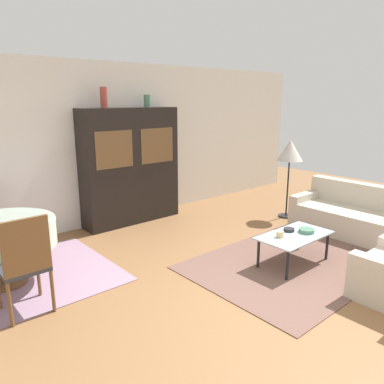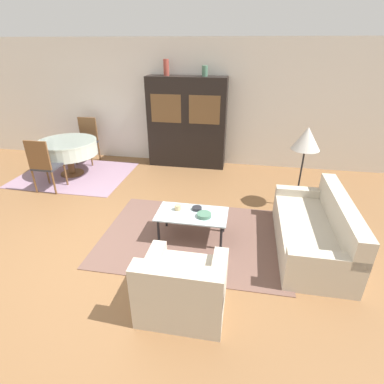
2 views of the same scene
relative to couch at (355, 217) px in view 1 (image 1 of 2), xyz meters
name	(u,v)px [view 1 (image 1 of 2)]	position (x,y,z in m)	size (l,w,h in m)	color
ground_plane	(266,310)	(-2.85, -0.50, -0.28)	(14.00, 14.00, 0.00)	brown
wall_back	(95,146)	(-2.85, 3.13, 1.07)	(10.00, 0.06, 2.70)	silver
area_rug	(293,263)	(-1.68, -0.02, -0.27)	(2.69, 1.94, 0.01)	brown
dining_rug	(14,282)	(-4.63, 1.81, -0.27)	(2.29, 1.79, 0.01)	gray
couch	(355,217)	(0.00, 0.00, 0.00)	(0.86, 1.83, 0.78)	beige
coffee_table	(294,237)	(-1.70, -0.03, 0.09)	(1.01, 0.56, 0.40)	black
display_cabinet	(131,166)	(-2.34, 2.86, 0.70)	(1.72, 0.44, 1.96)	black
dining_table	(0,236)	(-4.70, 1.84, 0.32)	(1.21, 1.21, 0.74)	brown
dining_chair_near	(24,261)	(-4.70, 1.00, 0.30)	(0.44, 0.44, 1.02)	brown
floor_lamp	(290,152)	(-0.07, 1.23, 0.91)	(0.45, 0.45, 1.41)	black
cup	(280,234)	(-1.92, 0.03, 0.17)	(0.09, 0.09, 0.08)	tan
bowl	(306,231)	(-1.52, -0.09, 0.15)	(0.20, 0.20, 0.05)	#4C7A60
bowl_small	(289,230)	(-1.65, 0.09, 0.15)	(0.14, 0.14, 0.04)	#232328
vase_tall	(104,97)	(-2.77, 2.86, 1.84)	(0.12, 0.12, 0.32)	#9E4238
vase_short	(147,101)	(-1.96, 2.86, 1.79)	(0.12, 0.12, 0.21)	#4C7A60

